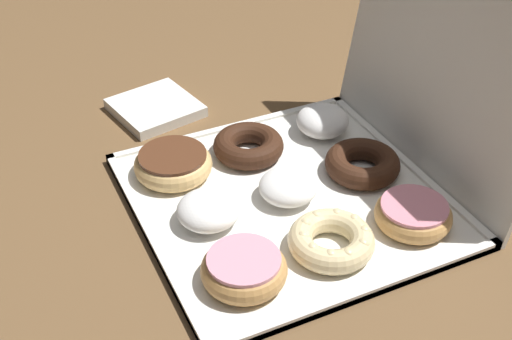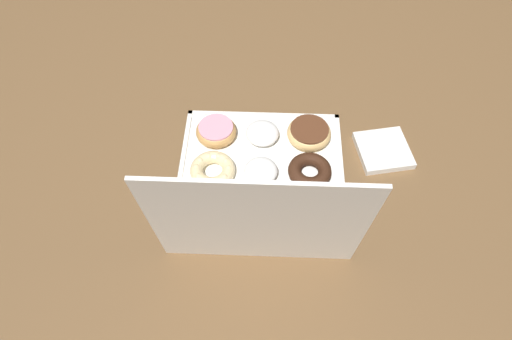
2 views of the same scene
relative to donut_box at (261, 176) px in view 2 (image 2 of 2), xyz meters
name	(u,v)px [view 2 (image 2 of 2)]	position (x,y,z in m)	size (l,w,h in m)	color
ground_plane	(261,177)	(0.00, 0.00, -0.01)	(3.00, 3.00, 0.00)	brown
donut_box	(261,176)	(0.00, 0.00, 0.00)	(0.43, 0.43, 0.01)	white
box_lid_open	(258,225)	(0.00, 0.25, 0.19)	(0.43, 0.39, 0.01)	white
chocolate_frosted_donut_0	(309,133)	(-0.13, -0.13, 0.02)	(0.12, 0.12, 0.04)	#E5B770
powdered_filled_donut_1	(263,133)	(0.00, -0.12, 0.03)	(0.09, 0.09, 0.04)	white
pink_frosted_donut_2	(216,131)	(0.13, -0.13, 0.02)	(0.11, 0.11, 0.04)	tan
chocolate_cake_ring_donut_3	(310,171)	(-0.13, -0.01, 0.02)	(0.11, 0.11, 0.03)	#381E11
powdered_filled_donut_4	(260,171)	(0.00, 0.00, 0.02)	(0.09, 0.09, 0.04)	white
cruller_donut_5	(213,171)	(0.12, 0.00, 0.02)	(0.12, 0.12, 0.04)	beige
powdered_filled_donut_6	(314,217)	(-0.13, 0.13, 0.03)	(0.09, 0.09, 0.05)	white
chocolate_cake_ring_donut_7	(262,216)	(-0.01, 0.13, 0.02)	(0.12, 0.12, 0.04)	#381E11
pink_frosted_donut_8	(206,213)	(0.13, 0.13, 0.02)	(0.11, 0.11, 0.04)	tan
napkin_stack	(383,150)	(-0.33, -0.09, 0.00)	(0.13, 0.13, 0.02)	white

